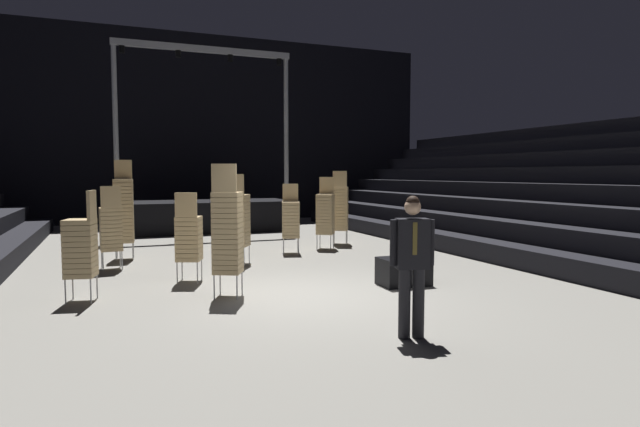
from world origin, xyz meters
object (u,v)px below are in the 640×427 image
at_px(stage_riser, 202,212).
at_px(equipment_road_case, 404,271).
at_px(man_with_tie, 412,258).
at_px(chair_stack_mid_centre, 238,219).
at_px(chair_stack_mid_left, 291,219).
at_px(chair_stack_aisle_left, 340,208).
at_px(chair_stack_front_right, 124,210).
at_px(chair_stack_rear_centre, 111,228).
at_px(chair_stack_mid_right, 229,210).
at_px(chair_stack_aisle_right, 189,237).
at_px(chair_stack_rear_left, 228,231).
at_px(chair_stack_rear_right, 325,213).
at_px(chair_stack_front_left, 81,246).

relative_size(stage_riser, equipment_road_case, 6.98).
bearing_deg(man_with_tie, chair_stack_mid_centre, -67.58).
xyz_separation_m(chair_stack_mid_left, chair_stack_aisle_left, (1.92, 1.17, 0.17)).
distance_m(chair_stack_front_right, chair_stack_mid_left, 4.08).
bearing_deg(chair_stack_rear_centre, chair_stack_mid_left, 5.44).
xyz_separation_m(chair_stack_mid_left, chair_stack_mid_right, (-1.33, 1.34, 0.17)).
bearing_deg(chair_stack_aisle_right, chair_stack_rear_left, -53.49).
height_order(chair_stack_mid_left, chair_stack_mid_centre, chair_stack_mid_centre).
height_order(chair_stack_rear_right, chair_stack_aisle_right, chair_stack_rear_right).
height_order(man_with_tie, chair_stack_mid_left, chair_stack_mid_left).
height_order(chair_stack_front_left, chair_stack_aisle_left, chair_stack_aisle_left).
distance_m(chair_stack_mid_left, chair_stack_rear_centre, 4.40).
relative_size(chair_stack_mid_left, chair_stack_mid_right, 0.84).
bearing_deg(man_with_tie, chair_stack_aisle_left, -92.72).
bearing_deg(stage_riser, chair_stack_rear_centre, -113.85).
height_order(chair_stack_mid_centre, chair_stack_rear_right, chair_stack_mid_centre).
xyz_separation_m(chair_stack_mid_left, chair_stack_rear_left, (-2.54, -4.26, 0.21)).
bearing_deg(stage_riser, chair_stack_front_right, -116.29).
xyz_separation_m(chair_stack_mid_centre, chair_stack_rear_right, (2.77, 1.50, -0.04)).
bearing_deg(chair_stack_aisle_left, chair_stack_front_left, -115.15).
height_order(chair_stack_rear_centre, chair_stack_aisle_right, chair_stack_rear_centre).
height_order(man_with_tie, chair_stack_rear_centre, chair_stack_rear_centre).
relative_size(chair_stack_mid_left, chair_stack_rear_left, 0.81).
height_order(chair_stack_rear_left, chair_stack_rear_centre, chair_stack_rear_left).
bearing_deg(chair_stack_mid_left, chair_stack_rear_right, -143.37).
bearing_deg(chair_stack_rear_right, equipment_road_case, 118.97).
relative_size(chair_stack_front_left, equipment_road_case, 1.99).
relative_size(chair_stack_front_right, chair_stack_rear_right, 1.22).
distance_m(chair_stack_mid_left, equipment_road_case, 4.62).
xyz_separation_m(chair_stack_mid_centre, chair_stack_rear_centre, (-2.70, 0.32, -0.13)).
bearing_deg(chair_stack_mid_right, chair_stack_rear_right, 17.90).
relative_size(man_with_tie, chair_stack_aisle_left, 0.84).
relative_size(man_with_tie, chair_stack_front_left, 1.00).
xyz_separation_m(chair_stack_rear_right, chair_stack_aisle_left, (0.78, 0.75, 0.08)).
bearing_deg(chair_stack_front_left, man_with_tie, -119.67).
xyz_separation_m(stage_riser, chair_stack_mid_right, (-0.07, -4.84, 0.40)).
bearing_deg(chair_stack_front_right, chair_stack_aisle_left, -169.81).
height_order(stage_riser, equipment_road_case, stage_riser).
distance_m(chair_stack_front_right, chair_stack_aisle_right, 3.49).
bearing_deg(chair_stack_front_right, chair_stack_mid_left, 176.33).
relative_size(chair_stack_front_right, chair_stack_mid_right, 1.12).
bearing_deg(chair_stack_rear_left, chair_stack_front_right, 133.14).
height_order(chair_stack_mid_left, chair_stack_mid_right, chair_stack_mid_right).
xyz_separation_m(man_with_tie, chair_stack_aisle_left, (2.79, 8.49, 0.05)).
bearing_deg(equipment_road_case, stage_riser, 100.29).
height_order(chair_stack_aisle_left, equipment_road_case, chair_stack_aisle_left).
bearing_deg(chair_stack_rear_left, chair_stack_front_left, -167.92).
distance_m(chair_stack_mid_centre, equipment_road_case, 4.21).
bearing_deg(chair_stack_mid_centre, chair_stack_aisle_right, -97.15).
bearing_deg(chair_stack_rear_centre, equipment_road_case, -41.39).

